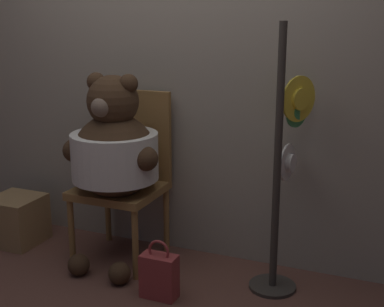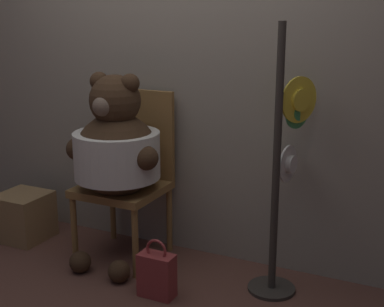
{
  "view_description": "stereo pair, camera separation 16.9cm",
  "coord_description": "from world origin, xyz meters",
  "px_view_note": "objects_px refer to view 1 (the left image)",
  "views": [
    {
      "loc": [
        1.42,
        -2.48,
        1.59
      ],
      "look_at": [
        0.24,
        0.33,
        0.79
      ],
      "focal_mm": 50.0,
      "sensor_mm": 36.0,
      "label": 1
    },
    {
      "loc": [
        1.57,
        -2.41,
        1.59
      ],
      "look_at": [
        0.24,
        0.33,
        0.79
      ],
      "focal_mm": 50.0,
      "sensor_mm": 36.0,
      "label": 2
    }
  ],
  "objects_px": {
    "teddy_bear": "(114,151)",
    "hat_display_rack": "(284,170)",
    "handbag_on_ground": "(159,275)",
    "chair": "(126,170)"
  },
  "relations": [
    {
      "from": "chair",
      "to": "teddy_bear",
      "type": "bearing_deg",
      "value": -82.43
    },
    {
      "from": "hat_display_rack",
      "to": "handbag_on_ground",
      "type": "relative_size",
      "value": 4.38
    },
    {
      "from": "teddy_bear",
      "to": "handbag_on_ground",
      "type": "distance_m",
      "value": 0.81
    },
    {
      "from": "chair",
      "to": "teddy_bear",
      "type": "height_order",
      "value": "teddy_bear"
    },
    {
      "from": "teddy_bear",
      "to": "handbag_on_ground",
      "type": "height_order",
      "value": "teddy_bear"
    },
    {
      "from": "chair",
      "to": "handbag_on_ground",
      "type": "height_order",
      "value": "chair"
    },
    {
      "from": "hat_display_rack",
      "to": "handbag_on_ground",
      "type": "xyz_separation_m",
      "value": [
        -0.6,
        -0.42,
        -0.58
      ]
    },
    {
      "from": "hat_display_rack",
      "to": "chair",
      "type": "bearing_deg",
      "value": 178.06
    },
    {
      "from": "teddy_bear",
      "to": "hat_display_rack",
      "type": "bearing_deg",
      "value": 7.78
    },
    {
      "from": "chair",
      "to": "handbag_on_ground",
      "type": "distance_m",
      "value": 0.79
    }
  ]
}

